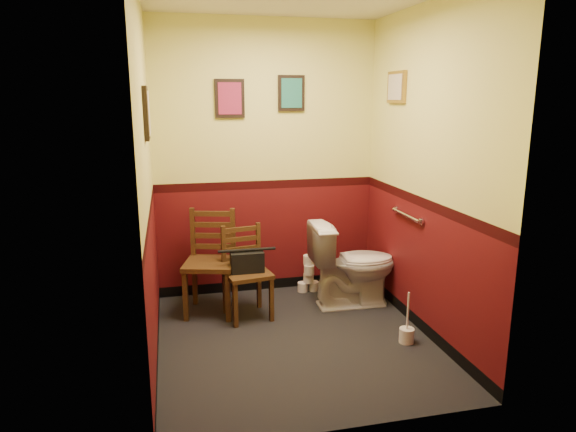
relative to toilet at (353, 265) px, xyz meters
name	(u,v)px	position (x,y,z in m)	size (l,w,h in m)	color
floor	(295,340)	(-0.72, -0.61, -0.40)	(2.20, 2.40, 0.00)	black
wall_back	(266,161)	(-0.72, 0.59, 0.95)	(2.20, 2.70, 0.00)	#520D11
wall_front	(348,212)	(-0.72, -1.81, 0.95)	(2.20, 2.70, 0.00)	#520D11
wall_left	(147,184)	(-1.82, -0.61, 0.95)	(2.40, 2.70, 0.00)	#520D11
wall_right	(426,174)	(0.38, -0.61, 0.95)	(2.40, 2.70, 0.00)	#520D11
grab_bar	(406,215)	(0.35, -0.36, 0.55)	(0.05, 0.56, 0.06)	silver
framed_print_back_a	(230,98)	(-1.07, 0.57, 1.55)	(0.28, 0.04, 0.36)	black
framed_print_back_b	(291,93)	(-0.47, 0.57, 1.60)	(0.26, 0.04, 0.34)	black
framed_print_left	(147,113)	(-1.80, -0.51, 1.45)	(0.04, 0.30, 0.38)	black
framed_print_right	(396,87)	(0.36, -0.01, 1.65)	(0.04, 0.34, 0.28)	olive
toilet	(353,265)	(0.00, 0.00, 0.00)	(0.46, 0.82, 0.80)	white
toilet_brush	(407,334)	(0.16, -0.86, -0.33)	(0.12, 0.12, 0.44)	silver
chair_left	(211,262)	(-1.33, 0.15, 0.08)	(0.55, 0.55, 0.95)	brown
chair_right	(246,272)	(-1.03, -0.03, 0.02)	(0.45, 0.45, 0.83)	brown
handbag	(247,262)	(-1.03, -0.06, 0.13)	(0.30, 0.15, 0.21)	black
tp_stack	(308,276)	(-0.32, 0.42, -0.24)	(0.22, 0.13, 0.39)	silver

